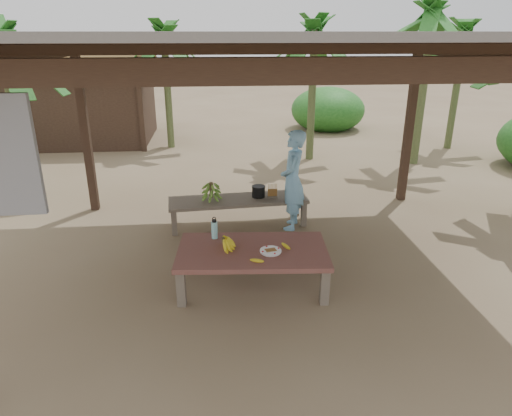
{
  "coord_description": "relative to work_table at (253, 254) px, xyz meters",
  "views": [
    {
      "loc": [
        -0.66,
        -5.48,
        2.95
      ],
      "look_at": [
        -0.15,
        0.03,
        0.8
      ],
      "focal_mm": 32.0,
      "sensor_mm": 36.0,
      "label": 1
    }
  ],
  "objects": [
    {
      "name": "banana_plant_w",
      "position": [
        -4.01,
        3.78,
        2.09
      ],
      "size": [
        1.8,
        1.8,
        3.01
      ],
      "color": "#596638",
      "rests_on": "ground"
    },
    {
      "name": "loose_banana_side",
      "position": [
        0.41,
        0.0,
        0.09
      ],
      "size": [
        0.11,
        0.16,
        0.04
      ],
      "primitive_type": "ellipsoid",
      "rotation": [
        0.0,
        0.0,
        0.49
      ],
      "color": "yellow",
      "rests_on": "work_table"
    },
    {
      "name": "ripe_banana_bunch",
      "position": [
        -0.35,
        0.04,
        0.15
      ],
      "size": [
        0.29,
        0.26,
        0.17
      ],
      "primitive_type": null,
      "rotation": [
        0.0,
        0.0,
        -0.07
      ],
      "color": "yellow",
      "rests_on": "work_table"
    },
    {
      "name": "work_table",
      "position": [
        0.0,
        0.0,
        0.0
      ],
      "size": [
        1.87,
        1.13,
        0.5
      ],
      "rotation": [
        0.0,
        0.0,
        -0.07
      ],
      "color": "brown",
      "rests_on": "ground"
    },
    {
      "name": "green_banana_stalk",
      "position": [
        -0.49,
        1.89,
        0.17
      ],
      "size": [
        0.3,
        0.3,
        0.31
      ],
      "primitive_type": null,
      "rotation": [
        0.0,
        0.0,
        0.08
      ],
      "color": "#598C2D",
      "rests_on": "bench"
    },
    {
      "name": "plate",
      "position": [
        0.21,
        -0.11,
        0.08
      ],
      "size": [
        0.26,
        0.26,
        0.04
      ],
      "color": "white",
      "rests_on": "work_table"
    },
    {
      "name": "skewer_rack",
      "position": [
        0.49,
        1.92,
        0.14
      ],
      "size": [
        0.19,
        0.09,
        0.24
      ],
      "primitive_type": null,
      "rotation": [
        0.0,
        0.0,
        0.08
      ],
      "color": "#A57F47",
      "rests_on": "bench"
    },
    {
      "name": "banana_plant_n",
      "position": [
        1.92,
        5.89,
        2.27
      ],
      "size": [
        1.8,
        1.8,
        3.2
      ],
      "color": "#596638",
      "rests_on": "ground"
    },
    {
      "name": "hut",
      "position": [
        -4.26,
        8.56,
        0.67
      ],
      "size": [
        4.4,
        3.43,
        2.85
      ],
      "color": "black",
      "rests_on": "ground"
    },
    {
      "name": "banana_plant_nw",
      "position": [
        -1.58,
        7.45,
        2.19
      ],
      "size": [
        1.8,
        1.8,
        3.11
      ],
      "color": "#596638",
      "rests_on": "ground"
    },
    {
      "name": "water_flask",
      "position": [
        -0.45,
        0.36,
        0.19
      ],
      "size": [
        0.08,
        0.08,
        0.29
      ],
      "color": "#45D4D9",
      "rests_on": "work_table"
    },
    {
      "name": "banana_plant_ne",
      "position": [
        4.33,
        5.26,
        2.63
      ],
      "size": [
        1.8,
        1.8,
        3.57
      ],
      "color": "#596638",
      "rests_on": "ground"
    },
    {
      "name": "woman",
      "position": [
        0.78,
        1.76,
        0.35
      ],
      "size": [
        0.52,
        0.66,
        1.58
      ],
      "primitive_type": "imported",
      "rotation": [
        0.0,
        0.0,
        -1.85
      ],
      "color": "#79B7E4",
      "rests_on": "ground"
    },
    {
      "name": "pavilion",
      "position": [
        0.23,
        0.55,
        2.34
      ],
      "size": [
        6.6,
        5.6,
        2.95
      ],
      "color": "black",
      "rests_on": "ground"
    },
    {
      "name": "bench",
      "position": [
        -0.06,
        1.93,
        -0.04
      ],
      "size": [
        2.24,
        0.78,
        0.45
      ],
      "rotation": [
        0.0,
        0.0,
        0.08
      ],
      "color": "brown",
      "rests_on": "ground"
    },
    {
      "name": "cooking_pot",
      "position": [
        0.27,
        1.98,
        0.1
      ],
      "size": [
        0.21,
        0.21,
        0.18
      ],
      "primitive_type": "cylinder",
      "color": "black",
      "rests_on": "bench"
    },
    {
      "name": "ground",
      "position": [
        0.24,
        0.56,
        -0.43
      ],
      "size": [
        80.0,
        80.0,
        0.0
      ],
      "primitive_type": "plane",
      "color": "brown",
      "rests_on": "ground"
    },
    {
      "name": "banana_plant_far",
      "position": [
        5.87,
        6.66,
        2.21
      ],
      "size": [
        1.8,
        1.8,
        3.13
      ],
      "color": "#596638",
      "rests_on": "ground"
    },
    {
      "name": "loose_banana_front",
      "position": [
        0.02,
        -0.34,
        0.09
      ],
      "size": [
        0.17,
        0.07,
        0.04
      ],
      "primitive_type": "ellipsoid",
      "rotation": [
        0.0,
        0.0,
        1.4
      ],
      "color": "yellow",
      "rests_on": "work_table"
    }
  ]
}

